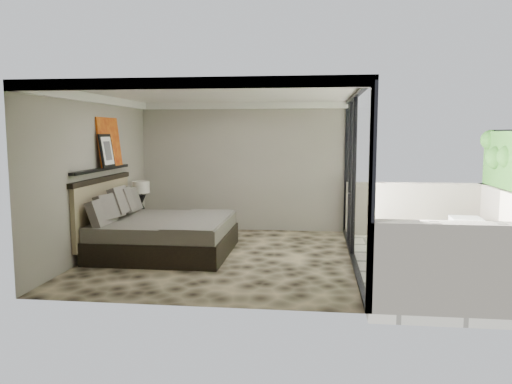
# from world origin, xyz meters

# --- Properties ---
(floor) EXTENTS (5.00, 5.00, 0.00)m
(floor) POSITION_xyz_m (0.00, 0.00, 0.00)
(floor) COLOR black
(floor) RESTS_ON ground
(ceiling) EXTENTS (4.50, 5.00, 0.02)m
(ceiling) POSITION_xyz_m (0.00, 0.00, 2.79)
(ceiling) COLOR silver
(ceiling) RESTS_ON back_wall
(back_wall) EXTENTS (4.50, 0.02, 2.80)m
(back_wall) POSITION_xyz_m (0.00, 2.49, 1.40)
(back_wall) COLOR gray
(back_wall) RESTS_ON floor
(left_wall) EXTENTS (0.02, 5.00, 2.80)m
(left_wall) POSITION_xyz_m (-2.24, 0.00, 1.40)
(left_wall) COLOR gray
(left_wall) RESTS_ON floor
(glass_wall) EXTENTS (0.08, 5.00, 2.80)m
(glass_wall) POSITION_xyz_m (2.25, 0.00, 1.40)
(glass_wall) COLOR white
(glass_wall) RESTS_ON floor
(terrace_slab) EXTENTS (3.00, 5.00, 0.12)m
(terrace_slab) POSITION_xyz_m (3.75, 0.00, -0.06)
(terrace_slab) COLOR beige
(terrace_slab) RESTS_ON ground
(picture_ledge) EXTENTS (0.12, 2.20, 0.05)m
(picture_ledge) POSITION_xyz_m (-2.18, 0.10, 1.50)
(picture_ledge) COLOR black
(picture_ledge) RESTS_ON left_wall
(bed) EXTENTS (2.33, 2.26, 1.29)m
(bed) POSITION_xyz_m (-1.15, 0.13, 0.38)
(bed) COLOR black
(bed) RESTS_ON floor
(nightstand) EXTENTS (0.64, 0.64, 0.50)m
(nightstand) POSITION_xyz_m (-1.96, 1.51, 0.25)
(nightstand) COLOR black
(nightstand) RESTS_ON floor
(table_lamp) EXTENTS (0.35, 0.35, 0.63)m
(table_lamp) POSITION_xyz_m (-1.97, 1.49, 0.92)
(table_lamp) COLOR black
(table_lamp) RESTS_ON nightstand
(abstract_canvas) EXTENTS (0.13, 0.90, 0.90)m
(abstract_canvas) POSITION_xyz_m (-2.19, 0.50, 1.97)
(abstract_canvas) COLOR #A2190D
(abstract_canvas) RESTS_ON picture_ledge
(framed_print) EXTENTS (0.11, 0.50, 0.60)m
(framed_print) POSITION_xyz_m (-2.14, 0.24, 1.82)
(framed_print) COLOR black
(framed_print) RESTS_ON picture_ledge
(ottoman) EXTENTS (0.58, 0.58, 0.55)m
(ottoman) POSITION_xyz_m (4.45, 1.40, 0.27)
(ottoman) COLOR silver
(ottoman) RESTS_ON terrace_slab
(lounger) EXTENTS (0.91, 1.57, 0.58)m
(lounger) POSITION_xyz_m (3.03, -0.04, 0.18)
(lounger) COLOR silver
(lounger) RESTS_ON terrace_slab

